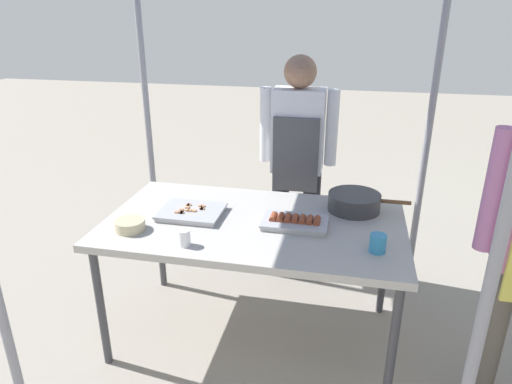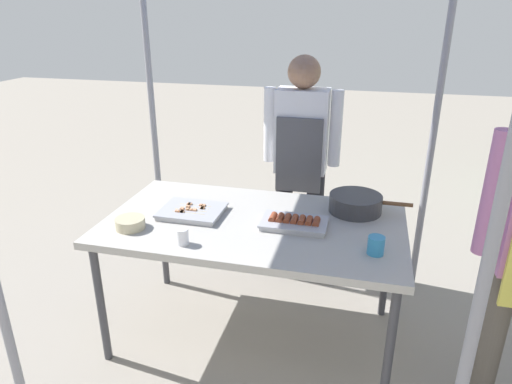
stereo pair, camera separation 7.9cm
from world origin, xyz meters
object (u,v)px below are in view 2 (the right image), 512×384
(tray_meat_skewers, at_px, (192,211))
(condiment_bowl, at_px, (130,223))
(drink_cup_near_edge, at_px, (376,245))
(cooking_wok, at_px, (356,203))
(drink_cup_by_wok, at_px, (182,237))
(stall_table, at_px, (254,230))
(vendor_woman, at_px, (301,152))
(tray_grilled_sausages, at_px, (294,223))

(tray_meat_skewers, height_order, condiment_bowl, condiment_bowl)
(drink_cup_near_edge, bearing_deg, cooking_wok, 103.80)
(tray_meat_skewers, bearing_deg, drink_cup_by_wok, -75.96)
(drink_cup_near_edge, xyz_separation_m, drink_cup_by_wok, (-0.91, -0.13, -0.00))
(condiment_bowl, xyz_separation_m, drink_cup_near_edge, (1.24, 0.03, 0.02))
(stall_table, xyz_separation_m, vendor_woman, (0.13, 0.79, 0.21))
(tray_grilled_sausages, relative_size, cooking_wok, 0.76)
(stall_table, distance_m, cooking_wok, 0.60)
(cooking_wok, xyz_separation_m, condiment_bowl, (-1.13, -0.50, -0.03))
(tray_meat_skewers, bearing_deg, vendor_woman, 58.22)
(condiment_bowl, distance_m, drink_cup_by_wok, 0.35)
(tray_meat_skewers, distance_m, vendor_woman, 0.93)
(cooking_wok, distance_m, drink_cup_near_edge, 0.48)
(tray_meat_skewers, xyz_separation_m, vendor_woman, (0.48, 0.78, 0.14))
(cooking_wok, relative_size, drink_cup_near_edge, 5.15)
(tray_meat_skewers, bearing_deg, condiment_bowl, -135.52)
(tray_grilled_sausages, bearing_deg, vendor_woman, 96.68)
(tray_grilled_sausages, xyz_separation_m, drink_cup_near_edge, (0.42, -0.19, 0.02))
(tray_meat_skewers, xyz_separation_m, cooking_wok, (0.88, 0.26, 0.04))
(stall_table, xyz_separation_m, drink_cup_near_edge, (0.64, -0.20, 0.10))
(cooking_wok, distance_m, condiment_bowl, 1.23)
(tray_grilled_sausages, relative_size, vendor_woman, 0.22)
(condiment_bowl, bearing_deg, cooking_wok, 23.95)
(tray_grilled_sausages, bearing_deg, drink_cup_near_edge, -24.99)
(cooking_wok, height_order, drink_cup_by_wok, cooking_wok)
(stall_table, relative_size, tray_meat_skewers, 4.68)
(drink_cup_by_wok, bearing_deg, tray_grilled_sausages, 33.41)
(cooking_wok, height_order, drink_cup_near_edge, cooking_wok)
(tray_meat_skewers, distance_m, drink_cup_near_edge, 1.02)
(cooking_wok, height_order, condiment_bowl, cooking_wok)
(condiment_bowl, height_order, drink_cup_near_edge, drink_cup_near_edge)
(cooking_wok, bearing_deg, condiment_bowl, -156.05)
(vendor_woman, bearing_deg, tray_meat_skewers, 58.22)
(drink_cup_near_edge, distance_m, vendor_woman, 1.12)
(tray_meat_skewers, xyz_separation_m, condiment_bowl, (-0.25, -0.24, 0.01))
(stall_table, distance_m, tray_grilled_sausages, 0.23)
(cooking_wok, distance_m, drink_cup_by_wok, 0.99)
(tray_meat_skewers, bearing_deg, stall_table, -0.84)
(tray_grilled_sausages, height_order, cooking_wok, cooking_wok)
(tray_grilled_sausages, height_order, condiment_bowl, condiment_bowl)
(stall_table, height_order, drink_cup_by_wok, drink_cup_by_wok)
(cooking_wok, bearing_deg, tray_meat_skewers, -163.66)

